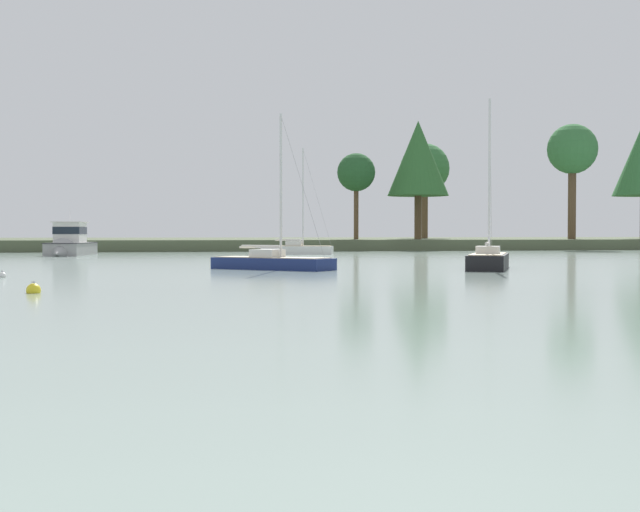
# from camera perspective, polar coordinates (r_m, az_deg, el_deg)

# --- Properties ---
(far_shore_bank) EXTENTS (210.27, 49.12, 1.14)m
(far_shore_bank) POSITION_cam_1_polar(r_m,az_deg,el_deg) (111.57, -3.96, 0.85)
(far_shore_bank) COLOR #4C563D
(far_shore_bank) RESTS_ON ground
(sailboat_navy) EXTENTS (6.06, 5.81, 8.25)m
(sailboat_navy) POSITION_cam_1_polar(r_m,az_deg,el_deg) (44.46, -3.12, -0.64)
(sailboat_navy) COLOR navy
(sailboat_navy) RESTS_ON ground
(sailboat_black) EXTENTS (4.34, 6.55, 9.28)m
(sailboat_black) POSITION_cam_1_polar(r_m,az_deg,el_deg) (45.48, 10.89, -0.59)
(sailboat_black) COLOR black
(sailboat_black) RESTS_ON ground
(sailboat_white) EXTENTS (6.32, 3.35, 9.65)m
(sailboat_white) POSITION_cam_1_polar(r_m,az_deg,el_deg) (75.65, -1.49, 0.27)
(sailboat_white) COLOR white
(sailboat_white) RESTS_ON ground
(cruiser_grey) EXTENTS (3.87, 9.32, 4.73)m
(cruiser_grey) POSITION_cam_1_polar(r_m,az_deg,el_deg) (74.52, -16.02, 0.52)
(cruiser_grey) COLOR gray
(cruiser_grey) RESTS_ON ground
(mooring_buoy_yellow) EXTENTS (0.45, 0.45, 0.50)m
(mooring_buoy_yellow) POSITION_cam_1_polar(r_m,az_deg,el_deg) (28.42, -18.14, -2.14)
(mooring_buoy_yellow) COLOR yellow
(mooring_buoy_yellow) RESTS_ON ground
(mooring_buoy_white) EXTENTS (0.33, 0.33, 0.38)m
(mooring_buoy_white) POSITION_cam_1_polar(r_m,az_deg,el_deg) (38.74, -19.97, -1.23)
(mooring_buoy_white) COLOR white
(mooring_buoy_white) RESTS_ON ground
(shore_tree_inland_b) EXTENTS (6.44, 6.44, 12.39)m
(shore_tree_inland_b) POSITION_cam_1_polar(r_m,az_deg,el_deg) (115.83, 6.84, 5.64)
(shore_tree_inland_b) COLOR brown
(shore_tree_inland_b) RESTS_ON far_shore_bank
(shore_tree_left_mid) EXTENTS (6.88, 6.88, 13.29)m
(shore_tree_left_mid) POSITION_cam_1_polar(r_m,az_deg,el_deg) (99.41, 6.40, 6.30)
(shore_tree_left_mid) COLOR brown
(shore_tree_left_mid) RESTS_ON far_shore_bank
(shore_tree_left) EXTENTS (5.58, 5.58, 12.89)m
(shore_tree_left) POSITION_cam_1_polar(r_m,az_deg,el_deg) (102.58, 16.09, 6.58)
(shore_tree_left) COLOR brown
(shore_tree_left) RESTS_ON far_shore_bank
(shore_tree_right_mid) EXTENTS (4.24, 4.24, 9.57)m
(shore_tree_right_mid) POSITION_cam_1_polar(r_m,az_deg,el_deg) (97.81, 2.37, 5.41)
(shore_tree_right_mid) COLOR brown
(shore_tree_right_mid) RESTS_ON far_shore_bank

